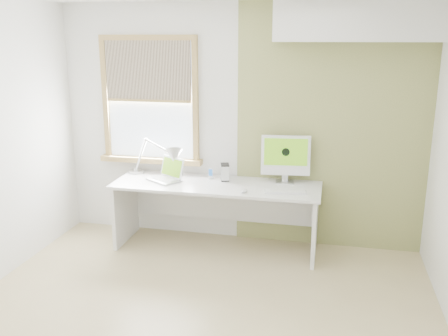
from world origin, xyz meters
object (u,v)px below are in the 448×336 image
(desk_lamp, at_px, (166,158))
(external_drive, at_px, (225,172))
(desk, at_px, (217,200))
(imac, at_px, (286,156))
(laptop, at_px, (167,175))

(desk_lamp, bearing_deg, external_drive, 0.83)
(desk, xyz_separation_m, external_drive, (0.06, 0.10, 0.28))
(desk, xyz_separation_m, imac, (0.70, 0.17, 0.48))
(external_drive, bearing_deg, desk, -121.33)
(laptop, xyz_separation_m, imac, (1.26, 0.19, 0.22))
(laptop, bearing_deg, imac, 8.77)
(laptop, distance_m, external_drive, 0.63)
(desk, height_order, desk_lamp, desk_lamp)
(desk_lamp, bearing_deg, desk, -8.52)
(desk_lamp, distance_m, external_drive, 0.67)
(desk_lamp, distance_m, laptop, 0.20)
(desk, relative_size, imac, 4.21)
(desk, bearing_deg, imac, 13.29)
(desk, bearing_deg, desk_lamp, 171.48)
(laptop, relative_size, imac, 0.83)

